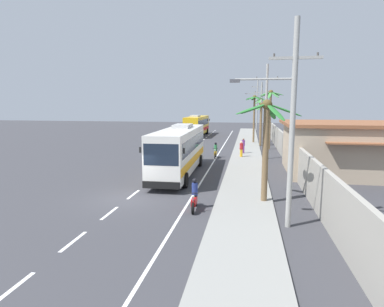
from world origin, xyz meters
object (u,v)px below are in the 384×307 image
at_px(coach_bus_foreground, 179,149).
at_px(utility_pole_distant, 257,104).
at_px(utility_pole_mid, 266,110).
at_px(palm_fourth, 261,110).
at_px(motorcycle_beside_bus, 194,197).
at_px(utility_pole_nearest, 290,120).
at_px(coach_bus_far_lane, 197,125).
at_px(palm_farthest, 261,113).
at_px(palm_third, 254,107).
at_px(pedestrian_near_kerb, 241,149).
at_px(utility_pole_far, 261,110).
at_px(pedestrian_midwalk, 243,145).
at_px(palm_second, 266,132).
at_px(motorcycle_trailing, 216,152).
at_px(palm_nearest, 270,105).
at_px(roadside_building, 379,149).

bearing_deg(coach_bus_foreground, utility_pole_distant, 81.36).
height_order(utility_pole_mid, palm_fourth, utility_pole_mid).
height_order(motorcycle_beside_bus, utility_pole_nearest, utility_pole_nearest).
distance_m(coach_bus_far_lane, palm_farthest, 16.02).
height_order(utility_pole_distant, palm_fourth, utility_pole_distant).
height_order(utility_pole_distant, palm_third, utility_pole_distant).
bearing_deg(palm_third, palm_fourth, 80.51).
bearing_deg(utility_pole_nearest, utility_pole_distant, 90.20).
distance_m(pedestrian_near_kerb, utility_pole_far, 18.99).
distance_m(motorcycle_beside_bus, palm_third, 30.70).
xyz_separation_m(coach_bus_far_lane, utility_pole_nearest, (10.70, -40.90, 2.96)).
bearing_deg(pedestrian_midwalk, utility_pole_distant, -130.43).
xyz_separation_m(utility_pole_distant, palm_second, (-0.62, -52.24, -1.58)).
bearing_deg(motorcycle_trailing, utility_pole_mid, 2.22).
xyz_separation_m(pedestrian_near_kerb, palm_nearest, (3.23, 7.27, 4.47)).
bearing_deg(palm_second, coach_bus_far_lane, 104.81).
distance_m(utility_pole_far, palm_second, 33.67).
bearing_deg(utility_pole_distant, palm_farthest, -89.98).
relative_size(coach_bus_foreground, palm_second, 2.04).
bearing_deg(utility_pole_far, roadside_building, -71.48).
distance_m(utility_pole_mid, roadside_building, 10.78).
relative_size(coach_bus_foreground, utility_pole_distant, 1.13).
distance_m(coach_bus_far_lane, motorcycle_trailing, 23.23).
relative_size(coach_bus_far_lane, pedestrian_midwalk, 6.83).
xyz_separation_m(motorcycle_beside_bus, palm_fourth, (4.65, 37.41, 3.84)).
bearing_deg(palm_third, roadside_building, -64.06).
height_order(coach_bus_far_lane, roadside_building, roadside_building).
xyz_separation_m(pedestrian_midwalk, palm_third, (1.24, 10.62, 4.09)).
bearing_deg(palm_nearest, palm_second, -94.03).
bearing_deg(coach_bus_far_lane, utility_pole_mid, -64.61).
bearing_deg(utility_pole_far, motorcycle_trailing, -105.44).
height_order(palm_farthest, roadside_building, palm_farthest).
distance_m(pedestrian_near_kerb, utility_pole_nearest, 19.27).
bearing_deg(palm_nearest, coach_bus_foreground, -116.40).
relative_size(utility_pole_mid, palm_fourth, 1.45).
distance_m(pedestrian_midwalk, palm_second, 18.05).
relative_size(coach_bus_far_lane, palm_nearest, 1.55).
bearing_deg(palm_third, utility_pole_mid, -85.85).
bearing_deg(motorcycle_trailing, palm_nearest, 52.26).
height_order(motorcycle_trailing, utility_pole_far, utility_pole_far).
distance_m(coach_bus_foreground, palm_fourth, 30.03).
xyz_separation_m(utility_pole_nearest, palm_third, (-1.07, 31.87, 0.21)).
xyz_separation_m(coach_bus_far_lane, palm_third, (9.63, -9.03, 3.18)).
bearing_deg(motorcycle_beside_bus, roadside_building, 40.14).
relative_size(utility_pole_nearest, utility_pole_mid, 0.97).
bearing_deg(roadside_building, utility_pole_nearest, -123.68).
bearing_deg(pedestrian_midwalk, utility_pole_mid, 92.66).
height_order(utility_pole_mid, utility_pole_distant, utility_pole_distant).
bearing_deg(pedestrian_near_kerb, motorcycle_trailing, 70.83).
xyz_separation_m(pedestrian_midwalk, utility_pole_distant, (2.12, 34.50, 4.60)).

